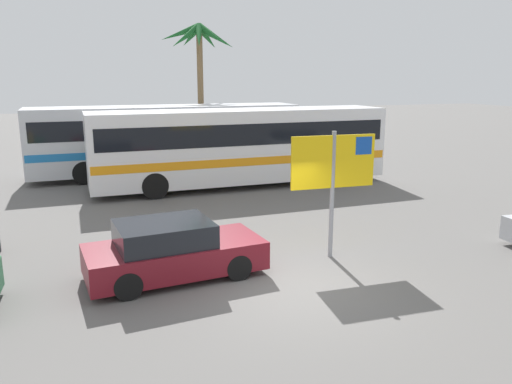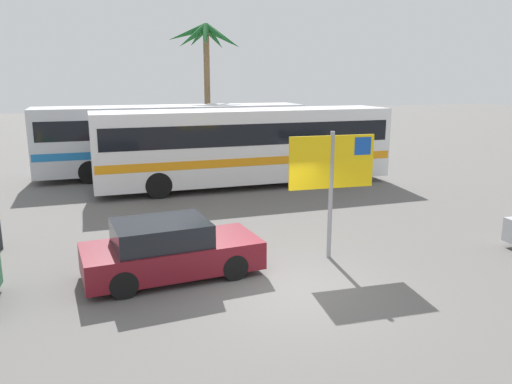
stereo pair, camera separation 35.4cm
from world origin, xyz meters
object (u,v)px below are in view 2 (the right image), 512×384
(bus_rear_coach, at_px, (173,136))
(bus_front_coach, at_px, (246,143))
(car_maroon, at_px, (169,250))
(ferry_sign, at_px, (333,167))

(bus_rear_coach, bearing_deg, bus_front_coach, -56.79)
(bus_rear_coach, xyz_separation_m, car_maroon, (-2.24, -12.46, -1.15))
(car_maroon, bearing_deg, ferry_sign, -5.29)
(bus_front_coach, relative_size, ferry_sign, 3.82)
(ferry_sign, bearing_deg, bus_front_coach, 89.80)
(bus_front_coach, relative_size, bus_rear_coach, 1.00)
(bus_rear_coach, xyz_separation_m, ferry_sign, (1.83, -12.52, 0.54))
(bus_front_coach, height_order, ferry_sign, ferry_sign)
(bus_front_coach, bearing_deg, car_maroon, -117.67)
(bus_rear_coach, bearing_deg, ferry_sign, -81.68)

